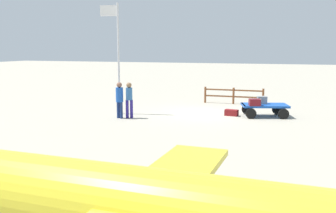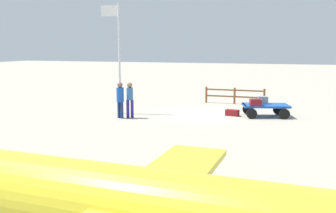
{
  "view_description": "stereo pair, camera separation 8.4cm",
  "coord_description": "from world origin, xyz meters",
  "px_view_note": "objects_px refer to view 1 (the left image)",
  "views": [
    {
      "loc": [
        -4.45,
        18.09,
        3.28
      ],
      "look_at": [
        -0.33,
        6.0,
        1.27
      ],
      "focal_mm": 40.19,
      "sensor_mm": 36.0,
      "label": 1
    },
    {
      "loc": [
        -4.53,
        18.06,
        3.28
      ],
      "look_at": [
        -0.33,
        6.0,
        1.27
      ],
      "focal_mm": 40.19,
      "sensor_mm": 36.0,
      "label": 2
    }
  ],
  "objects_px": {
    "suitcase_navy": "(255,102)",
    "airplane_near": "(167,212)",
    "worker_trailing": "(119,97)",
    "flagpole": "(117,50)",
    "worker_lead": "(129,98)",
    "suitcase_tan": "(231,113)",
    "suitcase_grey": "(255,102)",
    "suitcase_maroon": "(262,100)",
    "luggage_cart": "(264,107)"
  },
  "relations": [
    {
      "from": "suitcase_maroon",
      "to": "suitcase_tan",
      "type": "bearing_deg",
      "value": 17.36
    },
    {
      "from": "luggage_cart",
      "to": "suitcase_navy",
      "type": "relative_size",
      "value": 4.26
    },
    {
      "from": "suitcase_grey",
      "to": "suitcase_navy",
      "type": "xyz_separation_m",
      "value": [
        -0.0,
        -0.21,
        -0.01
      ]
    },
    {
      "from": "worker_lead",
      "to": "worker_trailing",
      "type": "distance_m",
      "value": 0.45
    },
    {
      "from": "worker_lead",
      "to": "airplane_near",
      "type": "height_order",
      "value": "airplane_near"
    },
    {
      "from": "luggage_cart",
      "to": "suitcase_grey",
      "type": "height_order",
      "value": "suitcase_grey"
    },
    {
      "from": "suitcase_grey",
      "to": "flagpole",
      "type": "xyz_separation_m",
      "value": [
        6.61,
        0.92,
        2.42
      ]
    },
    {
      "from": "airplane_near",
      "to": "luggage_cart",
      "type": "bearing_deg",
      "value": -90.91
    },
    {
      "from": "airplane_near",
      "to": "flagpole",
      "type": "relative_size",
      "value": 1.83
    },
    {
      "from": "suitcase_maroon",
      "to": "suitcase_navy",
      "type": "relative_size",
      "value": 0.92
    },
    {
      "from": "suitcase_tan",
      "to": "flagpole",
      "type": "distance_m",
      "value": 6.38
    },
    {
      "from": "worker_lead",
      "to": "airplane_near",
      "type": "xyz_separation_m",
      "value": [
        -5.72,
        11.24,
        0.08
      ]
    },
    {
      "from": "worker_trailing",
      "to": "flagpole",
      "type": "distance_m",
      "value": 2.54
    },
    {
      "from": "suitcase_navy",
      "to": "worker_trailing",
      "type": "height_order",
      "value": "worker_trailing"
    },
    {
      "from": "suitcase_tan",
      "to": "worker_lead",
      "type": "distance_m",
      "value": 4.99
    },
    {
      "from": "suitcase_navy",
      "to": "luggage_cart",
      "type": "bearing_deg",
      "value": -138.6
    },
    {
      "from": "suitcase_grey",
      "to": "flagpole",
      "type": "relative_size",
      "value": 0.11
    },
    {
      "from": "worker_trailing",
      "to": "flagpole",
      "type": "xyz_separation_m",
      "value": [
        0.66,
        -1.13,
        2.18
      ]
    },
    {
      "from": "worker_lead",
      "to": "suitcase_tan",
      "type": "bearing_deg",
      "value": -154.09
    },
    {
      "from": "luggage_cart",
      "to": "suitcase_tan",
      "type": "height_order",
      "value": "luggage_cart"
    },
    {
      "from": "suitcase_grey",
      "to": "luggage_cart",
      "type": "bearing_deg",
      "value": -125.45
    },
    {
      "from": "suitcase_grey",
      "to": "suitcase_tan",
      "type": "height_order",
      "value": "suitcase_grey"
    },
    {
      "from": "flagpole",
      "to": "worker_lead",
      "type": "bearing_deg",
      "value": 138.21
    },
    {
      "from": "airplane_near",
      "to": "flagpole",
      "type": "height_order",
      "value": "flagpole"
    },
    {
      "from": "luggage_cart",
      "to": "worker_lead",
      "type": "xyz_separation_m",
      "value": [
        5.94,
        2.43,
        0.51
      ]
    },
    {
      "from": "suitcase_grey",
      "to": "airplane_near",
      "type": "bearing_deg",
      "value": 90.79
    },
    {
      "from": "suitcase_grey",
      "to": "suitcase_navy",
      "type": "height_order",
      "value": "suitcase_grey"
    },
    {
      "from": "suitcase_navy",
      "to": "airplane_near",
      "type": "relative_size",
      "value": 0.06
    },
    {
      "from": "luggage_cart",
      "to": "worker_trailing",
      "type": "bearing_deg",
      "value": 22.34
    },
    {
      "from": "suitcase_tan",
      "to": "flagpole",
      "type": "xyz_separation_m",
      "value": [
        5.5,
        1.2,
        3.01
      ]
    },
    {
      "from": "suitcase_maroon",
      "to": "luggage_cart",
      "type": "bearing_deg",
      "value": 129.25
    },
    {
      "from": "suitcase_navy",
      "to": "flagpole",
      "type": "distance_m",
      "value": 7.13
    },
    {
      "from": "suitcase_maroon",
      "to": "worker_lead",
      "type": "relative_size",
      "value": 0.31
    },
    {
      "from": "suitcase_navy",
      "to": "worker_lead",
      "type": "xyz_separation_m",
      "value": [
        5.54,
        2.09,
        0.23
      ]
    },
    {
      "from": "airplane_near",
      "to": "suitcase_grey",
      "type": "bearing_deg",
      "value": -89.21
    },
    {
      "from": "flagpole",
      "to": "suitcase_navy",
      "type": "bearing_deg",
      "value": -170.28
    },
    {
      "from": "suitcase_maroon",
      "to": "flagpole",
      "type": "height_order",
      "value": "flagpole"
    },
    {
      "from": "suitcase_tan",
      "to": "worker_trailing",
      "type": "bearing_deg",
      "value": 25.67
    },
    {
      "from": "suitcase_maroon",
      "to": "suitcase_grey",
      "type": "bearing_deg",
      "value": 68.83
    },
    {
      "from": "suitcase_maroon",
      "to": "worker_lead",
      "type": "bearing_deg",
      "value": 23.97
    },
    {
      "from": "suitcase_navy",
      "to": "worker_trailing",
      "type": "xyz_separation_m",
      "value": [
        5.96,
        2.26,
        0.25
      ]
    },
    {
      "from": "suitcase_grey",
      "to": "flagpole",
      "type": "distance_m",
      "value": 7.1
    },
    {
      "from": "suitcase_tan",
      "to": "worker_lead",
      "type": "relative_size",
      "value": 0.4
    },
    {
      "from": "suitcase_maroon",
      "to": "suitcase_grey",
      "type": "height_order",
      "value": "suitcase_maroon"
    },
    {
      "from": "flagpole",
      "to": "suitcase_tan",
      "type": "bearing_deg",
      "value": -167.72
    },
    {
      "from": "suitcase_grey",
      "to": "worker_trailing",
      "type": "xyz_separation_m",
      "value": [
        5.95,
        2.05,
        0.24
      ]
    },
    {
      "from": "luggage_cart",
      "to": "airplane_near",
      "type": "xyz_separation_m",
      "value": [
        0.22,
        13.68,
        0.6
      ]
    },
    {
      "from": "suitcase_maroon",
      "to": "worker_trailing",
      "type": "relative_size",
      "value": 0.3
    },
    {
      "from": "suitcase_maroon",
      "to": "airplane_near",
      "type": "relative_size",
      "value": 0.05
    },
    {
      "from": "luggage_cart",
      "to": "suitcase_tan",
      "type": "bearing_deg",
      "value": 10.6
    }
  ]
}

